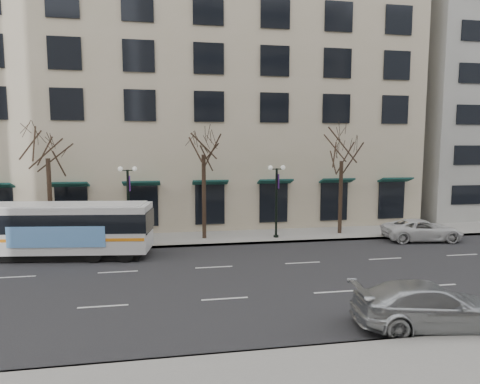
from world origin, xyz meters
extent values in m
plane|color=black|center=(0.00, 0.00, 0.00)|extent=(160.00, 160.00, 0.00)
cube|color=gray|center=(5.00, 9.00, 0.07)|extent=(80.00, 4.00, 0.15)
cube|color=#BBAE8F|center=(-2.00, 21.00, 12.00)|extent=(40.00, 20.00, 24.00)
cylinder|color=black|center=(-10.00, 8.80, 2.87)|extent=(0.28, 0.28, 5.74)
cylinder|color=black|center=(0.00, 8.80, 2.97)|extent=(0.28, 0.28, 5.95)
cylinder|color=black|center=(10.00, 8.80, 2.73)|extent=(0.28, 0.28, 5.46)
cylinder|color=black|center=(-5.00, 8.20, 2.50)|extent=(0.16, 0.16, 5.00)
cylinder|color=black|center=(-5.00, 8.20, 0.15)|extent=(0.36, 0.36, 0.30)
cube|color=black|center=(-5.00, 8.20, 4.95)|extent=(0.90, 0.06, 0.06)
sphere|color=silver|center=(-5.45, 8.20, 5.05)|extent=(0.32, 0.32, 0.32)
sphere|color=silver|center=(-4.55, 8.20, 5.05)|extent=(0.32, 0.32, 0.32)
cube|color=#512282|center=(-4.88, 8.20, 4.10)|extent=(0.04, 0.45, 1.00)
cylinder|color=black|center=(5.00, 8.20, 2.50)|extent=(0.16, 0.16, 5.00)
cylinder|color=black|center=(5.00, 8.20, 0.15)|extent=(0.36, 0.36, 0.30)
cube|color=black|center=(5.00, 8.20, 4.95)|extent=(0.90, 0.06, 0.06)
sphere|color=silver|center=(4.55, 8.20, 5.05)|extent=(0.32, 0.32, 0.32)
sphere|color=silver|center=(5.45, 8.20, 5.05)|extent=(0.32, 0.32, 0.32)
cube|color=#512282|center=(5.12, 8.20, 4.10)|extent=(0.04, 0.45, 1.00)
cube|color=silver|center=(-9.34, 5.80, 1.79)|extent=(11.97, 4.00, 2.69)
cube|color=black|center=(-9.34, 5.80, 0.27)|extent=(11.00, 3.58, 0.44)
cube|color=black|center=(-9.05, 5.76, 2.20)|extent=(11.50, 3.98, 1.08)
cube|color=orange|center=(-9.34, 5.80, 1.32)|extent=(11.85, 4.01, 0.18)
cube|color=#5F9CE7|center=(-8.53, 4.38, 1.52)|extent=(5.35, 0.73, 1.17)
cube|color=silver|center=(-9.34, 5.80, 3.16)|extent=(11.35, 3.67, 0.08)
cylinder|color=black|center=(-6.57, 4.31, 0.49)|extent=(1.00, 0.39, 0.98)
cylinder|color=black|center=(-6.29, 6.55, 0.49)|extent=(1.00, 0.39, 0.98)
cylinder|color=black|center=(-4.82, 4.09, 0.49)|extent=(1.00, 0.39, 0.98)
cylinder|color=black|center=(-4.54, 6.32, 0.49)|extent=(1.00, 0.39, 0.98)
imported|color=#B4B8BC|center=(6.93, -6.20, 0.80)|extent=(5.78, 2.96, 1.60)
imported|color=silver|center=(14.93, 6.20, 0.74)|extent=(5.55, 3.07, 1.47)
camera|label=1|loc=(-2.09, -18.69, 6.44)|focal=30.00mm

